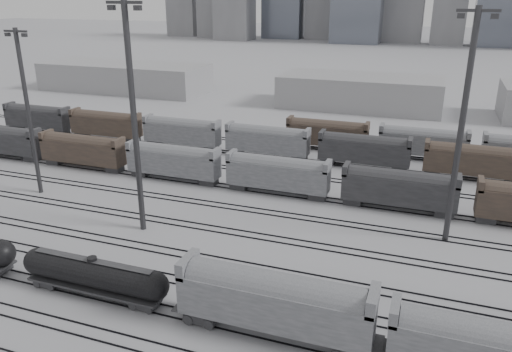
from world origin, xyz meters
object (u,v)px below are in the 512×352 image
(tank_car_b, at_px, (94,274))
(hopper_car_a, at_px, (274,299))
(hopper_car_b, at_px, (494,349))
(light_mast_c, at_px, (134,115))

(tank_car_b, xyz_separation_m, hopper_car_a, (18.11, 0.00, 1.39))
(tank_car_b, height_order, hopper_car_b, hopper_car_b)
(tank_car_b, relative_size, hopper_car_a, 0.96)
(hopper_car_a, relative_size, light_mast_c, 0.61)
(light_mast_c, bearing_deg, hopper_car_b, -20.21)
(hopper_car_a, distance_m, light_mast_c, 28.02)
(hopper_car_a, bearing_deg, hopper_car_b, 0.00)
(tank_car_b, distance_m, hopper_car_b, 34.90)
(hopper_car_a, height_order, hopper_car_b, hopper_car_a)
(hopper_car_b, bearing_deg, light_mast_c, 159.79)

